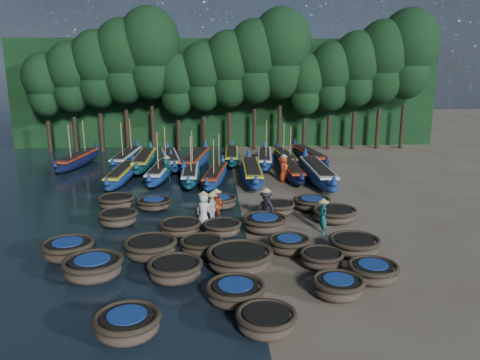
{
  "coord_description": "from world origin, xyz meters",
  "views": [
    {
      "loc": [
        -1.48,
        -22.43,
        7.48
      ],
      "look_at": [
        0.05,
        2.95,
        1.3
      ],
      "focal_mm": 35.0,
      "sensor_mm": 36.0,
      "label": 1
    }
  ],
  "objects": [
    {
      "name": "coracle_21",
      "position": [
        -4.63,
        1.76,
        0.36
      ],
      "size": [
        2.09,
        2.09,
        0.63
      ],
      "rotation": [
        0.0,
        0.0,
        0.23
      ],
      "color": "brown",
      "rests_on": "ground"
    },
    {
      "name": "coracle_23",
      "position": [
        1.85,
        0.45,
        0.39
      ],
      "size": [
        2.02,
        2.02,
        0.69
      ],
      "rotation": [
        0.0,
        0.0,
        -0.25
      ],
      "color": "brown",
      "rests_on": "ground"
    },
    {
      "name": "coracle_4",
      "position": [
        2.61,
        -8.49,
        0.41
      ],
      "size": [
        2.0,
        2.0,
        0.7
      ],
      "rotation": [
        0.0,
        0.0,
        -0.29
      ],
      "color": "brown",
      "rests_on": "ground"
    },
    {
      "name": "coracle_15",
      "position": [
        -6.03,
        -0.79,
        0.42
      ],
      "size": [
        2.26,
        2.26,
        0.74
      ],
      "rotation": [
        0.0,
        0.0,
        -0.38
      ],
      "color": "brown",
      "rests_on": "ground"
    },
    {
      "name": "coracle_18",
      "position": [
        0.9,
        -1.99,
        0.43
      ],
      "size": [
        2.29,
        2.29,
        0.74
      ],
      "rotation": [
        0.0,
        0.0,
        -0.2
      ],
      "color": "brown",
      "rests_on": "ground"
    },
    {
      "name": "tree_10",
      "position": [
        7.0,
        20.0,
        5.97
      ],
      "size": [
        3.68,
        3.68,
        8.68
      ],
      "color": "black",
      "rests_on": "ground"
    },
    {
      "name": "coracle_16",
      "position": [
        -2.97,
        -2.16,
        0.36
      ],
      "size": [
        2.33,
        2.33,
        0.64
      ],
      "rotation": [
        0.0,
        0.0,
        -0.4
      ],
      "color": "brown",
      "rests_on": "ground"
    },
    {
      "name": "long_boat_8",
      "position": [
        5.48,
        7.47,
        0.62
      ],
      "size": [
        1.67,
        9.19,
        1.62
      ],
      "rotation": [
        0.0,
        0.0,
        -0.01
      ],
      "color": "navy",
      "rests_on": "ground"
    },
    {
      "name": "long_boat_11",
      "position": [
        -6.61,
        12.59,
        0.57
      ],
      "size": [
        1.57,
        8.57,
        1.51
      ],
      "rotation": [
        0.0,
        0.0,
        0.01
      ],
      "color": "#0D364E",
      "rests_on": "ground"
    },
    {
      "name": "long_boat_4",
      "position": [
        -2.95,
        8.22,
        0.51
      ],
      "size": [
        1.37,
        7.61,
        3.23
      ],
      "rotation": [
        0.0,
        0.0,
        0.01
      ],
      "color": "#0D364E",
      "rests_on": "ground"
    },
    {
      "name": "coracle_12",
      "position": [
        -1.98,
        -4.41,
        0.37
      ],
      "size": [
        2.16,
        2.16,
        0.64
      ],
      "rotation": [
        0.0,
        0.0,
        -0.39
      ],
      "color": "brown",
      "rests_on": "ground"
    },
    {
      "name": "tree_5",
      "position": [
        -4.5,
        20.0,
        5.97
      ],
      "size": [
        3.68,
        3.68,
        8.68
      ],
      "color": "black",
      "rests_on": "ground"
    },
    {
      "name": "fisherman_1",
      "position": [
        3.51,
        -2.42,
        0.91
      ],
      "size": [
        0.52,
        0.64,
        1.79
      ],
      "rotation": [
        0.0,
        0.0,
        4.88
      ],
      "color": "#175D61",
      "rests_on": "ground"
    },
    {
      "name": "tree_11",
      "position": [
        9.3,
        20.0,
        6.65
      ],
      "size": [
        4.09,
        4.09,
        9.65
      ],
      "color": "black",
      "rests_on": "ground"
    },
    {
      "name": "coracle_13",
      "position": [
        1.62,
        -4.6,
        0.4
      ],
      "size": [
        2.05,
        2.05,
        0.69
      ],
      "rotation": [
        0.0,
        0.0,
        0.35
      ],
      "color": "brown",
      "rests_on": "ground"
    },
    {
      "name": "tree_13",
      "position": [
        13.9,
        20.0,
        8.0
      ],
      "size": [
        4.92,
        4.92,
        11.6
      ],
      "color": "black",
      "rests_on": "ground"
    },
    {
      "name": "long_boat_13",
      "position": [
        -2.72,
        12.5,
        0.59
      ],
      "size": [
        2.91,
        8.72,
        1.55
      ],
      "rotation": [
        0.0,
        0.0,
        -0.16
      ],
      "color": "navy",
      "rests_on": "ground"
    },
    {
      "name": "coracle_22",
      "position": [
        -1.05,
        1.81,
        0.39
      ],
      "size": [
        1.75,
        1.75,
        0.67
      ],
      "rotation": [
        0.0,
        0.0,
        0.01
      ],
      "color": "brown",
      "rests_on": "ground"
    },
    {
      "name": "coracle_24",
      "position": [
        3.8,
        1.26,
        0.39
      ],
      "size": [
        2.43,
        2.43,
        0.67
      ],
      "rotation": [
        0.0,
        0.0,
        0.39
      ],
      "color": "brown",
      "rests_on": "ground"
    },
    {
      "name": "coracle_8",
      "position": [
        2.63,
        -6.08,
        0.37
      ],
      "size": [
        1.93,
        1.93,
        0.65
      ],
      "rotation": [
        0.0,
        0.0,
        -0.29
      ],
      "color": "brown",
      "rests_on": "ground"
    },
    {
      "name": "foliage_wall",
      "position": [
        0.0,
        23.5,
        5.0
      ],
      "size": [
        40.0,
        3.0,
        10.0
      ],
      "primitive_type": "cube",
      "color": "black",
      "rests_on": "ground"
    },
    {
      "name": "long_boat_6",
      "position": [
        1.15,
        8.05,
        0.58
      ],
      "size": [
        1.75,
        8.69,
        1.53
      ],
      "rotation": [
        0.0,
        0.0,
        -0.03
      ],
      "color": "navy",
      "rests_on": "ground"
    },
    {
      "name": "tree_4",
      "position": [
        -6.8,
        20.0,
        8.67
      ],
      "size": [
        5.34,
        5.34,
        12.58
      ],
      "color": "black",
      "rests_on": "ground"
    },
    {
      "name": "tree_2",
      "position": [
        -11.4,
        20.0,
        7.32
      ],
      "size": [
        4.51,
        4.51,
        10.63
      ],
      "color": "black",
      "rests_on": "ground"
    },
    {
      "name": "coracle_9",
      "position": [
        4.14,
        -7.43,
        0.41
      ],
      "size": [
        2.01,
        2.01,
        0.71
      ],
      "rotation": [
        0.0,
        0.0,
        -0.23
      ],
      "color": "brown",
      "rests_on": "ground"
    },
    {
      "name": "long_boat_12",
      "position": [
        -4.67,
        12.96,
        0.54
      ],
      "size": [
        2.61,
        8.04,
        1.43
      ],
      "rotation": [
        0.0,
        0.0,
        0.15
      ],
      "color": "navy",
      "rests_on": "ground"
    },
    {
      "name": "fisherman_6",
      "position": [
        3.24,
        7.65,
        0.94
      ],
      "size": [
        0.64,
        0.91,
        1.97
      ],
      "rotation": [
        0.0,
        0.0,
        1.67
      ],
      "color": "#BB3C18",
      "rests_on": "ground"
    },
    {
      "name": "long_boat_10",
      "position": [
        -8.15,
        13.83,
        0.55
      ],
      "size": [
        1.99,
        8.16,
        3.47
      ],
      "rotation": [
        0.0,
        0.0,
        -0.07
      ],
      "color": "navy",
      "rests_on": "ground"
    },
    {
      "name": "ground",
      "position": [
        0.0,
        0.0,
        0.0
      ],
      "size": [
        120.0,
        120.0,
        0.0
      ],
      "primitive_type": "plane",
      "color": "#7A7059",
      "rests_on": "ground"
    },
    {
      "name": "coracle_2",
      "position": [
        -0.79,
        -8.66,
        0.4
      ],
      "size": [
        1.97,
        1.97,
        0.7
      ],
      "rotation": [
        0.0,
        0.0,
        0.06
      ],
      "color": "brown",
      "rests_on": "ground"
    },
    {
      "name": "tree_0",
      "position": [
        -16.0,
        20.0,
        5.97
      ],
      "size": [
        3.68,
        3.68,
        8.68
      ],
      "color": "black",
      "rests_on": "ground"
    },
    {
      "name": "long_boat_7",
      "position": [
        3.93,
        8.74,
        0.49
      ],
      "size": [
        1.44,
        7.32,
        1.29
      ],
      "rotation": [
        0.0,
        0.0,
        0.02
      ],
      "color": "#0F1039",
      "rests_on": "ground"
    },
    {
      "name": "tree_3",
      "position": [
        -9.1,
        20.0,
        8.0
      ],
      "size": [
        4.92,
        4.92,
        11.6
      ],
      "color": "black",
      "rests_on": "ground"
    },
    {
      "name": "long_boat_17",
      "position": [
        6.18,
        13.65,
        0.56
      ],
      "size": [
        2.4,
        8.37,
        1.48
      ],
      "rotation": [
        0.0,
        0.0,
        0.12
      ],
      "color": "#0F1039",
      "rests_on": "ground"
    },
    {
      "name": "tree_14",
      "position": [
        16.2,
        20.0,
        8.67
      ],
      "size": [
        5.34,
        5.34,
        12.58
      ],
      "color": "black",
      "rests_on": "ground"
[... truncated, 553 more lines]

